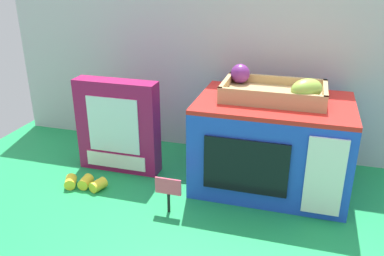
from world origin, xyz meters
The scene contains 7 objects.
ground_plane centered at (0.00, 0.00, 0.00)m, with size 1.70×1.70×0.00m, color #198C47.
display_back_panel centered at (0.00, 0.21, 0.28)m, with size 1.61×0.03×0.56m, color #B7BABF.
toy_microwave centered at (0.14, 0.00, 0.13)m, with size 0.42×0.29×0.26m.
food_groups_crate centered at (0.14, 0.01, 0.28)m, with size 0.28×0.18×0.08m.
cookie_set_box centered at (-0.32, -0.03, 0.14)m, with size 0.26×0.06×0.29m.
price_sign centered at (-0.10, -0.22, 0.07)m, with size 0.07×0.01×0.10m.
loose_toy_banana centered at (-0.37, -0.17, 0.02)m, with size 0.13×0.06×0.03m.
Camera 1 is at (0.21, -1.07, 0.61)m, focal length 37.88 mm.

